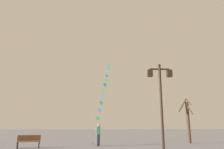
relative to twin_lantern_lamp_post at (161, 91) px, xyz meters
name	(u,v)px	position (x,y,z in m)	size (l,w,h in m)	color
ground_plane	(107,142)	(-2.77, 10.63, -3.50)	(160.00, 160.00, 0.00)	gray
twin_lantern_lamp_post	(161,91)	(0.00, 0.00, 0.00)	(1.41, 0.28, 5.06)	black
kite_train	(104,88)	(-3.11, 15.35, 2.79)	(2.04, 15.53, 11.56)	brown
kite_flyer	(99,134)	(-3.58, 5.85, -2.59)	(0.26, 0.61, 1.71)	#1E1E2D
bare_tree	(188,120)	(4.67, 8.28, -1.43)	(1.25, 1.27, 4.12)	#4C3826
park_bench	(29,142)	(-8.57, 4.47, -3.05)	(1.66, 0.82, 0.89)	brown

